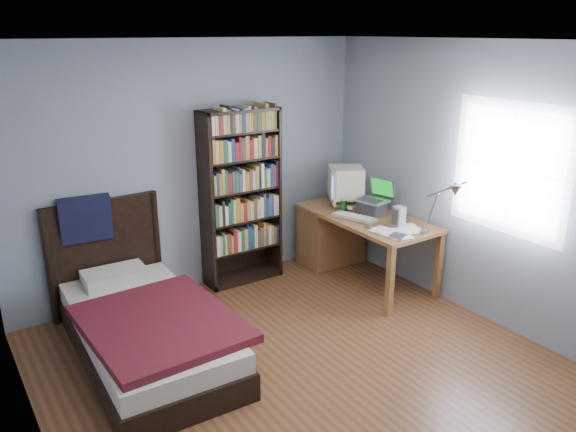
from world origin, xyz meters
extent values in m
plane|color=#543218|center=(0.00, 0.00, 0.00)|extent=(4.20, 4.20, 0.00)
plane|color=white|center=(0.00, 0.00, 2.50)|extent=(4.20, 4.20, 0.00)
cube|color=gray|center=(0.00, 2.10, 1.25)|extent=(3.80, 0.04, 2.50)
cube|color=gray|center=(-1.90, 0.00, 1.25)|extent=(0.04, 4.20, 2.50)
cube|color=gray|center=(1.90, 0.00, 1.25)|extent=(0.04, 4.20, 2.50)
cube|color=white|center=(1.89, -0.15, 1.45)|extent=(0.01, 1.14, 1.14)
cube|color=white|center=(1.88, -0.15, 1.45)|extent=(0.01, 1.00, 1.00)
cube|color=brown|center=(1.50, 1.20, 0.71)|extent=(0.75, 1.57, 0.04)
cube|color=brown|center=(1.18, 0.47, 0.34)|extent=(0.06, 0.06, 0.69)
cube|color=brown|center=(1.83, 0.47, 0.34)|extent=(0.06, 0.06, 0.69)
cube|color=brown|center=(1.18, 1.93, 0.34)|extent=(0.06, 0.06, 0.69)
cube|color=brown|center=(1.83, 1.93, 0.34)|extent=(0.06, 0.06, 0.69)
cube|color=brown|center=(1.50, 1.76, 0.34)|extent=(0.69, 0.40, 0.68)
cube|color=beige|center=(1.55, 1.62, 0.74)|extent=(0.30, 0.29, 0.03)
cylinder|color=beige|center=(1.55, 1.62, 0.78)|extent=(0.09, 0.09, 0.05)
cube|color=beige|center=(1.57, 1.62, 0.98)|extent=(0.48, 0.48, 0.34)
cube|color=#B8AC99|center=(1.39, 1.62, 0.98)|extent=(0.21, 0.32, 0.36)
cube|color=#3F8CE5|center=(1.38, 1.62, 0.98)|extent=(0.14, 0.24, 0.23)
cube|color=#2D2D30|center=(1.56, 1.19, 0.80)|extent=(0.26, 0.29, 0.14)
cube|color=#ACACB0|center=(1.56, 1.19, 0.88)|extent=(0.30, 0.36, 0.02)
cube|color=#2D2D30|center=(1.54, 1.19, 0.89)|extent=(0.20, 0.28, 0.00)
cube|color=#ACACB0|center=(1.71, 1.19, 1.00)|extent=(0.14, 0.32, 0.23)
cube|color=#0CBF26|center=(1.70, 1.19, 1.00)|extent=(0.11, 0.26, 0.18)
cube|color=#99999E|center=(1.60, 0.47, 0.75)|extent=(0.06, 0.05, 0.04)
cylinder|color=#99999E|center=(1.60, 0.41, 0.96)|extent=(0.02, 0.14, 0.39)
cylinder|color=#99999E|center=(1.53, 0.20, 1.24)|extent=(0.16, 0.32, 0.20)
cone|color=#99999E|center=(1.45, 0.04, 1.28)|extent=(0.12, 0.12, 0.10)
cube|color=#B8AC99|center=(1.34, 1.18, 0.75)|extent=(0.32, 0.49, 0.04)
cube|color=gray|center=(1.56, 0.78, 0.83)|extent=(0.11, 0.11, 0.20)
cylinder|color=#083E15|center=(1.39, 1.43, 0.79)|extent=(0.07, 0.07, 0.13)
ellipsoid|color=silver|center=(1.48, 1.45, 0.75)|extent=(0.07, 0.11, 0.04)
cube|color=#ACACB0|center=(1.26, 0.88, 0.74)|extent=(0.06, 0.10, 0.02)
cube|color=gray|center=(1.22, 0.71, 0.74)|extent=(0.04, 0.08, 0.02)
cube|color=gray|center=(1.31, 0.53, 0.74)|extent=(0.17, 0.17, 0.03)
cube|color=black|center=(0.04, 1.94, 0.92)|extent=(0.03, 0.30, 1.83)
cube|color=black|center=(0.84, 1.94, 0.92)|extent=(0.03, 0.30, 1.83)
cube|color=black|center=(0.44, 1.94, 1.82)|extent=(0.82, 0.30, 0.03)
cube|color=black|center=(0.44, 1.94, 0.03)|extent=(0.82, 0.30, 0.06)
cube|color=black|center=(0.44, 2.08, 0.92)|extent=(0.82, 0.02, 1.83)
cube|color=olive|center=(0.44, 1.92, 0.95)|extent=(0.74, 0.22, 1.63)
cube|color=black|center=(-0.96, 1.05, 0.11)|extent=(1.08, 2.05, 0.22)
cube|color=beige|center=(-0.96, 1.05, 0.30)|extent=(1.04, 1.99, 0.16)
cube|color=maroon|center=(-0.93, 0.80, 0.41)|extent=(1.11, 1.35, 0.07)
cube|color=beige|center=(-0.96, 1.81, 0.43)|extent=(0.57, 0.37, 0.12)
cube|color=black|center=(-0.96, 2.06, 0.55)|extent=(1.07, 0.05, 1.10)
cylinder|color=black|center=(-1.47, 2.04, 0.55)|extent=(0.06, 0.06, 1.10)
cylinder|color=black|center=(-0.46, 2.04, 0.55)|extent=(0.06, 0.06, 1.10)
cube|color=black|center=(-1.11, 2.03, 0.95)|extent=(0.46, 0.20, 0.43)
camera|label=1|loc=(-2.25, -2.96, 2.57)|focal=35.00mm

